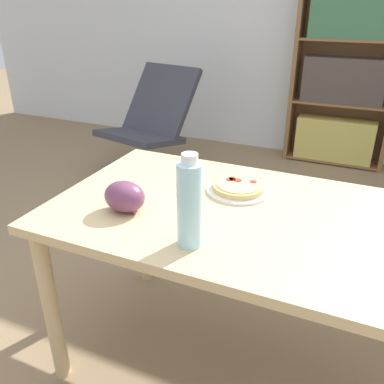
{
  "coord_description": "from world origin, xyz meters",
  "views": [
    {
      "loc": [
        0.36,
        -1.34,
        1.4
      ],
      "look_at": [
        -0.16,
        -0.16,
        0.78
      ],
      "focal_mm": 38.0,
      "sensor_mm": 36.0,
      "label": 1
    }
  ],
  "objects_px": {
    "grape_bunch": "(125,197)",
    "bookshelf": "(344,78)",
    "drink_bottle": "(190,204)",
    "pizza_on_plate": "(239,188)",
    "lounge_chair_near": "(149,141)"
  },
  "relations": [
    {
      "from": "drink_bottle",
      "to": "bookshelf",
      "type": "distance_m",
      "value": 2.87
    },
    {
      "from": "grape_bunch",
      "to": "bookshelf",
      "type": "bearing_deg",
      "value": 80.25
    },
    {
      "from": "grape_bunch",
      "to": "lounge_chair_near",
      "type": "distance_m",
      "value": 2.13
    },
    {
      "from": "grape_bunch",
      "to": "lounge_chair_near",
      "type": "bearing_deg",
      "value": 117.63
    },
    {
      "from": "grape_bunch",
      "to": "bookshelf",
      "type": "relative_size",
      "value": 0.09
    },
    {
      "from": "grape_bunch",
      "to": "pizza_on_plate",
      "type": "bearing_deg",
      "value": 44.44
    },
    {
      "from": "lounge_chair_near",
      "to": "bookshelf",
      "type": "relative_size",
      "value": 0.54
    },
    {
      "from": "pizza_on_plate",
      "to": "grape_bunch",
      "type": "distance_m",
      "value": 0.44
    },
    {
      "from": "bookshelf",
      "to": "pizza_on_plate",
      "type": "bearing_deg",
      "value": -93.69
    },
    {
      "from": "grape_bunch",
      "to": "drink_bottle",
      "type": "height_order",
      "value": "drink_bottle"
    },
    {
      "from": "drink_bottle",
      "to": "bookshelf",
      "type": "bearing_deg",
      "value": 86.45
    },
    {
      "from": "pizza_on_plate",
      "to": "drink_bottle",
      "type": "bearing_deg",
      "value": -92.73
    },
    {
      "from": "grape_bunch",
      "to": "drink_bottle",
      "type": "xyz_separation_m",
      "value": [
        0.3,
        -0.11,
        0.08
      ]
    },
    {
      "from": "pizza_on_plate",
      "to": "grape_bunch",
      "type": "bearing_deg",
      "value": -135.56
    },
    {
      "from": "drink_bottle",
      "to": "bookshelf",
      "type": "height_order",
      "value": "bookshelf"
    }
  ]
}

